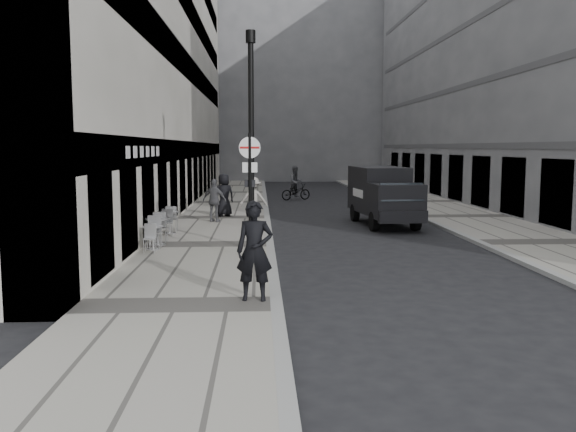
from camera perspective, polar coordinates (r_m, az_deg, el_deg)
The scene contains 19 objects.
ground at distance 9.81m, azimuth -0.62°, elevation -12.84°, with size 120.00×120.00×0.00m, color black.
sidewalk at distance 27.48m, azimuth -6.15°, elevation -0.22°, with size 4.00×60.00×0.12m, color gray.
far_sidewalk at distance 28.98m, azimuth 16.12°, elevation -0.10°, with size 4.00×60.00×0.12m, color gray.
building_left at distance 34.70m, azimuth -12.53°, elevation 15.86°, with size 4.00×45.00×18.00m, color silver.
building_right at distance 37.28m, azimuth 20.87°, elevation 16.49°, with size 6.00×45.00×20.00m, color gray.
building_far at distance 65.73m, azimuth -1.10°, elevation 13.24°, with size 24.00×16.00×22.00m, color gray.
walking_man at distance 12.43m, azimuth -3.14°, elevation -3.27°, with size 0.75×0.49×2.05m, color black.
sign_post at distance 17.10m, azimuth -3.59°, elevation 3.53°, with size 0.60×0.13×3.51m.
lamppost at distance 18.74m, azimuth -3.46°, elevation 8.13°, with size 0.30×0.30×6.60m.
bollard_near at distance 23.56m, azimuth -3.32°, elevation -0.15°, with size 0.11×0.11×0.83m, color black.
bollard_far at distance 24.58m, azimuth -3.29°, elevation 0.18°, with size 0.12×0.12×0.87m, color black.
panel_van at distance 25.62m, azimuth 8.86°, elevation 2.16°, with size 2.28×5.25×2.41m.
cyclist at distance 37.47m, azimuth 0.73°, elevation 2.74°, with size 2.03×1.38×2.08m.
pedestrian_a at distance 25.66m, azimuth -6.89°, elevation 1.45°, with size 1.06×0.44×1.80m, color #55565A.
pedestrian_b at distance 25.93m, azimuth -3.27°, elevation 1.60°, with size 1.20×0.69×1.86m, color gray.
pedestrian_c at distance 27.70m, azimuth -6.01°, elevation 1.97°, with size 0.95×0.62×1.94m, color black.
cafe_table_near at distance 19.89m, azimuth -12.12°, elevation -1.24°, with size 0.78×1.76×1.00m.
cafe_table_mid at distance 22.47m, azimuth -11.03°, elevation -0.42°, with size 0.73×1.65×0.94m.
cafe_table_far at distance 19.08m, azimuth -12.53°, elevation -1.81°, with size 0.66×1.48×0.85m.
Camera 1 is at (-0.33, -9.25, 3.24)m, focal length 38.00 mm.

